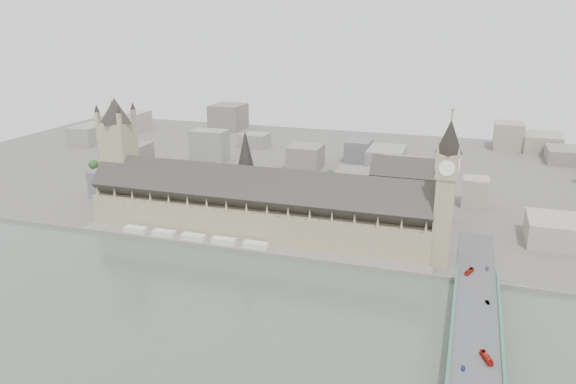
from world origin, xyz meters
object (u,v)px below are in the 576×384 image
(elizabeth_tower, at_px, (446,183))
(westminster_abbey, at_px, (414,190))
(victoria_tower, at_px, (119,153))
(car_approach, at_px, (487,269))
(red_bus_north, at_px, (469,271))
(car_blue, at_px, (463,368))
(westminster_bridge, at_px, (475,337))
(palace_of_westminster, at_px, (256,208))
(red_bus_south, at_px, (486,358))
(car_silver, at_px, (488,302))

(elizabeth_tower, distance_m, westminster_abbey, 96.91)
(victoria_tower, distance_m, car_approach, 295.85)
(elizabeth_tower, distance_m, red_bus_north, 58.58)
(car_blue, bearing_deg, victoria_tower, 150.32)
(elizabeth_tower, relative_size, westminster_bridge, 0.33)
(westminster_abbey, distance_m, red_bus_north, 126.53)
(palace_of_westminster, xyz_separation_m, car_approach, (167.93, -32.54, -11.77))
(victoria_tower, height_order, red_bus_south, victoria_tower)
(westminster_abbey, xyz_separation_m, car_silver, (56.72, -153.41, -14.19))
(elizabeth_tower, bearing_deg, palace_of_westminster, 175.15)
(car_silver, bearing_deg, car_blue, -119.83)
(car_blue, distance_m, car_silver, 68.51)
(red_bus_north, relative_size, car_approach, 2.02)
(car_approach, bearing_deg, palace_of_westminster, 171.84)
(victoria_tower, bearing_deg, palace_of_westminster, -2.96)
(elizabeth_tower, height_order, westminster_abbey, elizabeth_tower)
(westminster_bridge, bearing_deg, palace_of_westminster, 146.51)
(red_bus_south, distance_m, car_blue, 14.37)
(elizabeth_tower, relative_size, car_silver, 27.79)
(westminster_bridge, height_order, car_blue, car_blue)
(palace_of_westminster, xyz_separation_m, red_bus_north, (157.31, -41.65, -11.12))
(palace_of_westminster, xyz_separation_m, westminster_bridge, (162.00, -107.20, -17.58))
(elizabeth_tower, height_order, car_silver, elizabeth_tower)
(elizabeth_tower, xyz_separation_m, car_approach, (29.93, -20.84, -47.15))
(car_blue, distance_m, car_approach, 113.74)
(westminster_bridge, bearing_deg, westminster_abbey, 105.64)
(victoria_tower, relative_size, westminster_bridge, 0.31)
(elizabeth_tower, height_order, car_blue, elizabeth_tower)
(westminster_bridge, bearing_deg, elizabeth_tower, 104.11)
(palace_of_westminster, bearing_deg, westminster_bridge, -33.49)
(westminster_abbey, bearing_deg, victoria_tower, -163.50)
(westminster_abbey, relative_size, red_bus_south, 6.45)
(palace_of_westminster, xyz_separation_m, car_silver, (167.64, -78.11, -11.82))
(elizabeth_tower, height_order, westminster_bridge, elizabeth_tower)
(elizabeth_tower, bearing_deg, westminster_abbey, 107.29)
(car_blue, bearing_deg, red_bus_north, 88.49)
(victoria_tower, relative_size, red_bus_north, 10.44)
(westminster_abbey, bearing_deg, elizabeth_tower, -72.71)
(palace_of_westminster, relative_size, red_bus_south, 25.12)
(westminster_abbey, bearing_deg, car_silver, -69.71)
(westminster_bridge, relative_size, red_bus_north, 33.92)
(car_blue, bearing_deg, car_silver, 79.57)
(victoria_tower, relative_size, car_blue, 26.52)
(victoria_tower, distance_m, westminster_abbey, 244.79)
(elizabeth_tower, distance_m, car_silver, 86.70)
(victoria_tower, xyz_separation_m, car_blue, (278.48, -152.00, -44.31))
(westminster_bridge, height_order, red_bus_south, red_bus_south)
(westminster_bridge, relative_size, car_approach, 68.61)
(westminster_bridge, xyz_separation_m, red_bus_north, (-4.69, 65.55, 6.46))
(palace_of_westminster, distance_m, car_blue, 214.14)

